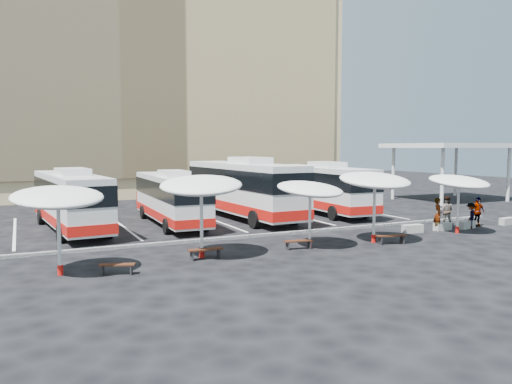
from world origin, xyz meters
name	(u,v)px	position (x,y,z in m)	size (l,w,h in m)	color
ground	(263,238)	(0.00, 0.00, 0.00)	(120.00, 120.00, 0.00)	black
sandstone_building	(133,76)	(0.00, 31.87, 12.63)	(42.00, 18.25, 29.60)	tan
service_canopy	(451,147)	(24.00, 10.00, 4.87)	(10.00, 8.00, 5.20)	silver
curb_divider	(259,235)	(0.00, 0.50, 0.07)	(34.00, 0.25, 0.15)	black
bay_lines	(211,219)	(0.00, 8.00, 0.01)	(24.15, 12.00, 0.01)	white
bus_0	(70,198)	(-9.01, 7.17, 1.87)	(3.50, 11.73, 3.67)	silver
bus_1	(170,196)	(-3.08, 6.98, 1.76)	(2.77, 10.89, 3.44)	silver
bus_2	(242,187)	(2.15, 7.59, 2.15)	(3.51, 13.35, 4.20)	silver
bus_3	(320,186)	(8.51, 7.76, 1.95)	(3.19, 12.10, 3.81)	silver
sunshade_0	(58,197)	(-10.37, -3.61, 2.96)	(3.58, 3.62, 3.49)	silver
sunshade_1	(201,186)	(-4.52, -3.07, 3.18)	(4.76, 4.78, 3.74)	silver
sunshade_2	(310,189)	(0.89, -3.24, 2.83)	(3.82, 3.85, 3.33)	silver
sunshade_3	(375,181)	(4.54, -3.49, 3.16)	(3.81, 3.85, 3.72)	silver
sunshade_4	(459,182)	(10.60, -3.30, 2.90)	(3.28, 3.32, 3.42)	silver
wood_bench_0	(117,266)	(-8.41, -4.43, 0.31)	(1.37, 0.80, 0.41)	black
wood_bench_1	(205,251)	(-4.48, -3.41, 0.36)	(1.53, 0.44, 0.47)	black
wood_bench_2	(299,242)	(0.25, -3.28, 0.33)	(1.43, 0.56, 0.43)	black
wood_bench_3	(391,237)	(5.08, -4.20, 0.35)	(1.56, 0.75, 0.46)	black
conc_bench_0	(413,229)	(8.45, -2.07, 0.23)	(1.22, 0.41, 0.46)	gray
conc_bench_1	(443,227)	(10.61, -2.21, 0.22)	(1.17, 0.39, 0.44)	gray
conc_bench_2	(467,225)	(12.41, -2.34, 0.23)	(1.21, 0.40, 0.45)	gray
conc_bench_3	(507,221)	(15.91, -2.37, 0.22)	(1.17, 0.39, 0.44)	gray
passenger_0	(438,214)	(10.21, -2.21, 0.96)	(0.70, 0.46, 1.92)	black
passenger_1	(447,211)	(12.33, -0.85, 0.91)	(0.88, 0.69, 1.82)	black
passenger_2	(478,212)	(13.66, -2.02, 0.90)	(1.06, 0.44, 1.80)	black
passenger_3	(470,216)	(12.61, -2.41, 0.78)	(1.00, 0.58, 1.55)	black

